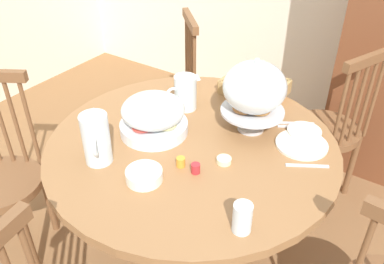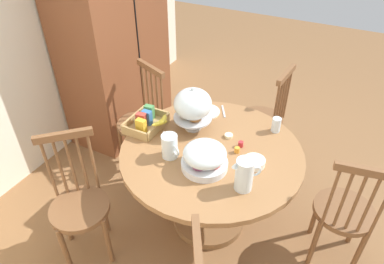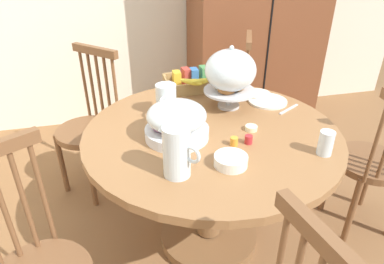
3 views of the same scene
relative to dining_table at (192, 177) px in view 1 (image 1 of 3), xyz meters
The scene contains 19 objects.
dining_table is the anchor object (origin of this frame).
windsor_chair_near_window 0.93m from the dining_table, 151.07° to the right, with size 0.46×0.45×0.97m.
windsor_chair_far_side 0.93m from the dining_table, 66.26° to the left, with size 0.43×0.43×0.97m.
windsor_chair_host_seat 0.93m from the dining_table, 132.67° to the left, with size 0.47×0.47×0.97m.
pastry_stand_with_dome 0.49m from the dining_table, 54.26° to the left, with size 0.28×0.28×0.34m.
fruit_platter_covered 0.34m from the dining_table, 169.77° to the right, with size 0.30×0.30×0.18m.
orange_juice_pitcher 0.50m from the dining_table, 126.90° to the right, with size 0.15×0.16×0.21m.
milk_pitcher 0.40m from the dining_table, 130.24° to the left, with size 0.11×0.18×0.17m.
cereal_basket 0.59m from the dining_table, 87.34° to the left, with size 0.32×0.30×0.12m.
china_plate_large 0.51m from the dining_table, 30.25° to the left, with size 0.22×0.22×0.01m, color white.
china_plate_small 0.54m from the dining_table, 40.28° to the left, with size 0.15×0.15×0.01m, color white.
cereal_bowl 0.38m from the dining_table, 92.09° to the right, with size 0.14×0.14×0.04m, color white.
drinking_glass 0.58m from the dining_table, 38.23° to the right, with size 0.06×0.06×0.11m, color silver.
butter_dish 0.29m from the dining_table, 14.63° to the right, with size 0.06×0.06×0.02m, color beige.
jam_jar_strawberry 0.30m from the dining_table, 52.37° to the right, with size 0.04×0.04×0.04m, color #B7282D.
jam_jar_apricot 0.28m from the dining_table, 71.19° to the right, with size 0.04×0.04×0.04m, color orange.
table_knife 0.53m from the dining_table, 46.96° to the left, with size 0.17×0.01×0.01m, color silver.
dinner_fork 0.54m from the dining_table, 50.28° to the left, with size 0.17×0.01×0.01m, color silver.
soup_spoon 0.53m from the dining_table, 13.53° to the left, with size 0.17×0.01×0.01m, color silver.
Camera 1 is at (0.67, -1.08, 1.75)m, focal length 37.69 mm.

